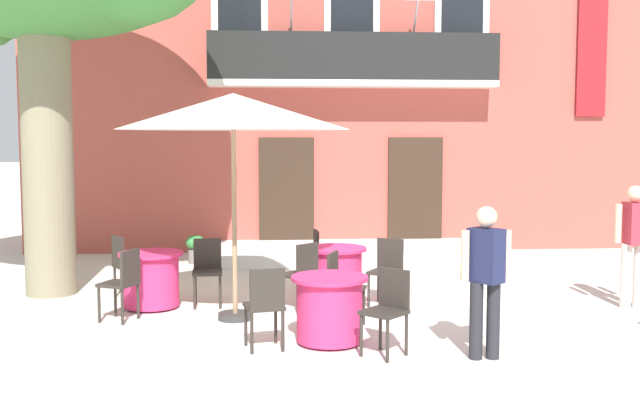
# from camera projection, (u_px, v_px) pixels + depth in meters

# --- Properties ---
(ground_plane) EXTENTS (120.00, 120.00, 0.00)m
(ground_plane) POSITION_uv_depth(u_px,v_px,m) (333.00, 308.00, 10.00)
(ground_plane) COLOR silver
(building_facade) EXTENTS (13.00, 5.09, 7.50)m
(building_facade) POSITION_uv_depth(u_px,v_px,m) (342.00, 73.00, 16.68)
(building_facade) COLOR #B24C42
(building_facade) RESTS_ON ground
(entrance_step_platform) EXTENTS (5.30, 2.01, 0.25)m
(entrance_step_platform) POSITION_uv_depth(u_px,v_px,m) (357.00, 253.00, 14.01)
(entrance_step_platform) COLOR silver
(entrance_step_platform) RESTS_ON ground
(cafe_table_near_tree) EXTENTS (0.86, 0.86, 0.76)m
(cafe_table_near_tree) POSITION_uv_depth(u_px,v_px,m) (336.00, 273.00, 10.46)
(cafe_table_near_tree) COLOR #E52D66
(cafe_table_near_tree) RESTS_ON ground
(cafe_chair_near_tree_0) EXTENTS (0.56, 0.56, 0.91)m
(cafe_chair_near_tree_0) POSITION_uv_depth(u_px,v_px,m) (302.00, 271.00, 9.85)
(cafe_chair_near_tree_0) COLOR #2D2823
(cafe_chair_near_tree_0) RESTS_ON ground
(cafe_chair_near_tree_1) EXTENTS (0.55, 0.55, 0.91)m
(cafe_chair_near_tree_1) POSITION_uv_depth(u_px,v_px,m) (387.00, 267.00, 10.17)
(cafe_chair_near_tree_1) COLOR #2D2823
(cafe_chair_near_tree_1) RESTS_ON ground
(cafe_chair_near_tree_2) EXTENTS (0.43, 0.43, 0.91)m
(cafe_chair_near_tree_2) POSITION_uv_depth(u_px,v_px,m) (323.00, 255.00, 11.17)
(cafe_chair_near_tree_2) COLOR #2D2823
(cafe_chair_near_tree_2) RESTS_ON ground
(cafe_table_middle) EXTENTS (0.86, 0.86, 0.76)m
(cafe_table_middle) POSITION_uv_depth(u_px,v_px,m) (330.00, 309.00, 8.29)
(cafe_table_middle) COLOR #E52D66
(cafe_table_middle) RESTS_ON ground
(cafe_chair_middle_0) EXTENTS (0.52, 0.52, 0.91)m
(cafe_chair_middle_0) POSITION_uv_depth(u_px,v_px,m) (341.00, 284.00, 9.01)
(cafe_chair_middle_0) COLOR #2D2823
(cafe_chair_middle_0) RESTS_ON ground
(cafe_chair_middle_1) EXTENTS (0.48, 0.48, 0.91)m
(cafe_chair_middle_1) POSITION_uv_depth(u_px,v_px,m) (265.00, 302.00, 7.99)
(cafe_chair_middle_1) COLOR #2D2823
(cafe_chair_middle_1) RESTS_ON ground
(cafe_chair_middle_2) EXTENTS (0.57, 0.57, 0.91)m
(cafe_chair_middle_2) POSITION_uv_depth(u_px,v_px,m) (388.00, 305.00, 7.85)
(cafe_chair_middle_2) COLOR #2D2823
(cafe_chair_middle_2) RESTS_ON ground
(cafe_table_front) EXTENTS (0.86, 0.86, 0.76)m
(cafe_table_front) POSITION_uv_depth(u_px,v_px,m) (151.00, 279.00, 10.01)
(cafe_table_front) COLOR #E52D66
(cafe_table_front) RESTS_ON ground
(cafe_chair_front_0) EXTENTS (0.55, 0.55, 0.91)m
(cafe_chair_front_0) POSITION_uv_depth(u_px,v_px,m) (125.00, 262.00, 10.56)
(cafe_chair_front_0) COLOR #2D2823
(cafe_chair_front_0) RESTS_ON ground
(cafe_chair_front_1) EXTENTS (0.53, 0.53, 0.91)m
(cafe_chair_front_1) POSITION_uv_depth(u_px,v_px,m) (123.00, 280.00, 9.27)
(cafe_chair_front_1) COLOR #2D2823
(cafe_chair_front_1) RESTS_ON ground
(cafe_chair_front_2) EXTENTS (0.42, 0.42, 0.91)m
(cafe_chair_front_2) POSITION_uv_depth(u_px,v_px,m) (207.00, 267.00, 10.17)
(cafe_chair_front_2) COLOR #2D2823
(cafe_chair_front_2) RESTS_ON ground
(cafe_umbrella) EXTENTS (2.90, 2.90, 2.85)m
(cafe_umbrella) POSITION_uv_depth(u_px,v_px,m) (233.00, 113.00, 9.20)
(cafe_umbrella) COLOR #997A56
(cafe_umbrella) RESTS_ON ground
(ground_planter_left) EXTENTS (0.34, 0.34, 0.52)m
(ground_planter_left) POSITION_uv_depth(u_px,v_px,m) (195.00, 247.00, 13.57)
(ground_planter_left) COLOR slate
(ground_planter_left) RESTS_ON ground
(pedestrian_mid_plaza) EXTENTS (0.53, 0.40, 1.60)m
(pedestrian_mid_plaza) POSITION_uv_depth(u_px,v_px,m) (486.00, 273.00, 7.67)
(pedestrian_mid_plaza) COLOR #232328
(pedestrian_mid_plaza) RESTS_ON ground
(pedestrian_by_tree) EXTENTS (0.53, 0.35, 1.66)m
(pedestrian_by_tree) POSITION_uv_depth(u_px,v_px,m) (634.00, 239.00, 9.98)
(pedestrian_by_tree) COLOR silver
(pedestrian_by_tree) RESTS_ON ground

